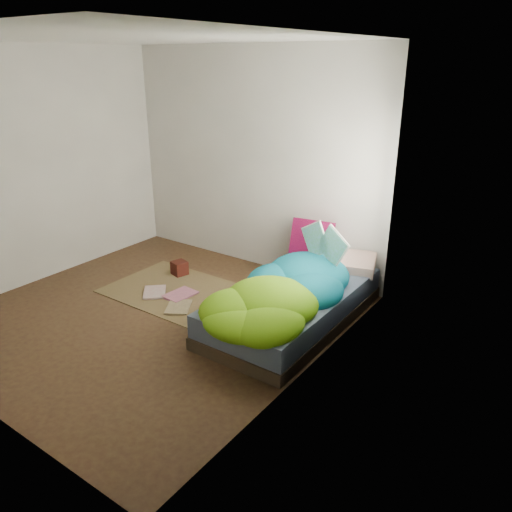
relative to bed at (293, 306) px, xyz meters
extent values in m
cube|color=#3E2417|center=(-1.22, -0.72, -0.17)|extent=(3.50, 3.50, 0.00)
cube|color=beige|center=(-1.22, 1.03, 1.13)|extent=(3.50, 0.04, 2.60)
cube|color=beige|center=(-2.97, -0.72, 1.13)|extent=(0.04, 3.50, 2.60)
cube|color=beige|center=(0.53, -0.72, 1.13)|extent=(0.04, 3.50, 2.60)
cube|color=white|center=(-1.22, -0.72, 2.43)|extent=(3.50, 3.50, 0.04)
cube|color=white|center=(0.52, 0.18, 1.23)|extent=(0.01, 1.00, 1.20)
cube|color=#382B1E|center=(0.00, 0.00, -0.11)|extent=(1.00, 2.00, 0.12)
cube|color=#4C5E7A|center=(0.00, 0.00, 0.06)|extent=(0.98, 1.96, 0.22)
cube|color=brown|center=(-1.37, -0.17, -0.16)|extent=(1.60, 1.10, 0.01)
cube|color=beige|center=(0.18, 0.80, 0.24)|extent=(0.68, 0.53, 0.13)
cube|color=#4F052C|center=(-0.25, 0.80, 0.40)|extent=(0.47, 0.21, 0.45)
cube|color=#350C0C|center=(-1.70, 0.19, -0.08)|extent=(0.20, 0.20, 0.16)
imported|color=beige|center=(-1.65, -0.44, -0.14)|extent=(0.39, 0.40, 0.02)
imported|color=#C97486|center=(-1.40, -0.24, -0.14)|extent=(0.28, 0.36, 0.03)
imported|color=tan|center=(-1.20, -0.54, -0.14)|extent=(0.38, 0.40, 0.02)
camera|label=1|loc=(2.23, -3.78, 2.27)|focal=35.00mm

